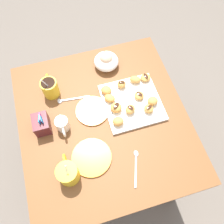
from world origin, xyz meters
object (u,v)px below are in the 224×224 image
beignet_0 (116,108)px  beignet_7 (139,96)px  beignet_3 (135,80)px  pastry_plate_square (132,102)px  beignet_8 (118,121)px  dining_table (104,131)px  ice_cream_bowl (106,61)px  beignet_6 (145,78)px  beignet_10 (110,98)px  sugar_caddy (42,124)px  cream_pitcher_white (62,124)px  beignet_5 (131,110)px  coffee_mug_yellow_left (68,173)px  saucer_orange_right (92,111)px  beignet_2 (149,109)px  beignet_1 (153,101)px  beignet_9 (106,90)px  beignet_4 (122,84)px  saucer_orange_left (92,158)px  coffee_mug_yellow_right (50,87)px

beignet_0 → beignet_7: beignet_0 is taller
beignet_0 → beignet_3: (0.13, -0.14, -0.00)m
pastry_plate_square → beignet_8: 0.14m
dining_table → beignet_0: bearing=-68.6°
ice_cream_bowl → beignet_6: ice_cream_bowl is taller
beignet_6 → beignet_10: (-0.07, 0.21, 0.00)m
sugar_caddy → beignet_8: bearing=-103.8°
cream_pitcher_white → beignet_3: 0.43m
beignet_10 → beignet_6: bearing=-72.4°
beignet_5 → beignet_7: bearing=-45.4°
pastry_plate_square → coffee_mug_yellow_left: coffee_mug_yellow_left is taller
coffee_mug_yellow_left → beignet_0: 0.37m
saucer_orange_right → beignet_7: beignet_7 is taller
beignet_2 → beignet_10: size_ratio=0.87×
dining_table → beignet_2: size_ratio=17.99×
beignet_3 → beignet_1: bearing=-164.4°
beignet_10 → coffee_mug_yellow_left: bearing=138.5°
ice_cream_bowl → saucer_orange_right: bearing=150.1°
pastry_plate_square → beignet_3: (0.11, -0.05, 0.03)m
beignet_3 → beignet_9: beignet_9 is taller
beignet_5 → beignet_6: size_ratio=1.02×
cream_pitcher_white → beignet_4: (0.13, -0.33, -0.01)m
beignet_8 → beignet_4: bearing=-21.9°
pastry_plate_square → beignet_2: beignet_2 is taller
sugar_caddy → beignet_6: 0.56m
beignet_3 → pastry_plate_square: bearing=154.3°
coffee_mug_yellow_left → saucer_orange_right: coffee_mug_yellow_left is taller
saucer_orange_right → beignet_5: size_ratio=3.04×
beignet_5 → sugar_caddy: bearing=83.9°
saucer_orange_left → beignet_4: bearing=-37.2°
beignet_0 → beignet_2: 0.16m
saucer_orange_left → saucer_orange_right: 0.23m
beignet_2 → beignet_10: bearing=56.3°
beignet_3 → beignet_7: beignet_3 is taller
beignet_9 → beignet_10: beignet_9 is taller
beignet_0 → beignet_8: same height
dining_table → beignet_0: 0.19m
cream_pitcher_white → coffee_mug_yellow_right: bearing=5.3°
beignet_1 → beignet_5: bearing=98.0°
cream_pitcher_white → beignet_1: (-0.00, -0.44, -0.00)m
beignet_3 → coffee_mug_yellow_right: bearing=81.2°
beignet_5 → beignet_9: (0.14, 0.08, 0.00)m
beignet_3 → beignet_4: 0.08m
cream_pitcher_white → beignet_8: bearing=-102.9°
beignet_0 → beignet_6: (0.13, -0.20, -0.00)m
beignet_3 → beignet_8: 0.25m
beignet_1 → beignet_9: bearing=58.3°
saucer_orange_right → ice_cream_bowl: bearing=-29.9°
saucer_orange_right → beignet_0: (-0.03, -0.11, 0.03)m
pastry_plate_square → ice_cream_bowl: ice_cream_bowl is taller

